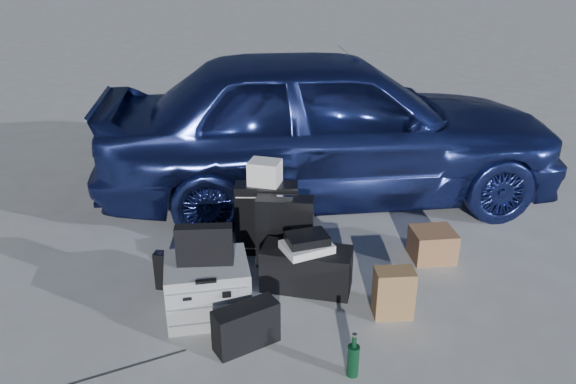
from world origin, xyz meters
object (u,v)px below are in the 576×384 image
object	(u,v)px
pelican_case	(208,288)
duffel_bag	(307,269)
briefcase	(181,272)
suitcase_left	(285,232)
suitcase_right	(267,218)
car	(329,124)
cardboard_box	(432,244)
green_bottle	(353,356)

from	to	relation	value
pelican_case	duffel_bag	bearing A→B (deg)	13.61
briefcase	duffel_bag	bearing A→B (deg)	8.70
suitcase_left	suitcase_right	size ratio (longest dim) A/B	0.96
car	cardboard_box	bearing A→B (deg)	-155.69
cardboard_box	green_bottle	xyz separation A→B (m)	(-1.01, -1.31, 0.02)
green_bottle	car	bearing A→B (deg)	81.92
pelican_case	cardboard_box	xyz separation A→B (m)	(1.90, 0.53, -0.08)
car	cardboard_box	distance (m)	1.69
pelican_case	green_bottle	distance (m)	1.18
suitcase_left	duffel_bag	xyz separation A→B (m)	(0.12, -0.38, -0.13)
duffel_bag	pelican_case	bearing A→B (deg)	-143.52
suitcase_left	cardboard_box	bearing A→B (deg)	9.94
duffel_bag	briefcase	bearing A→B (deg)	-166.83
car	suitcase_right	xyz separation A→B (m)	(-0.76, -1.12, -0.47)
briefcase	green_bottle	distance (m)	1.56
duffel_bag	cardboard_box	bearing A→B (deg)	35.08
suitcase_left	duffel_bag	world-z (taller)	suitcase_left
pelican_case	suitcase_right	distance (m)	1.00
car	cardboard_box	size ratio (longest dim) A/B	13.20
pelican_case	cardboard_box	world-z (taller)	pelican_case
briefcase	suitcase_left	bearing A→B (deg)	32.97
pelican_case	cardboard_box	distance (m)	1.98
cardboard_box	briefcase	bearing A→B (deg)	-174.81
duffel_bag	green_bottle	size ratio (longest dim) A/B	2.29
duffel_bag	suitcase_left	bearing A→B (deg)	127.22
suitcase_left	suitcase_right	xyz separation A→B (m)	(-0.13, 0.24, 0.01)
car	green_bottle	size ratio (longest dim) A/B	15.43
suitcase_left	pelican_case	bearing A→B (deg)	-123.14
car	duffel_bag	world-z (taller)	car
suitcase_left	duffel_bag	bearing A→B (deg)	-59.39
briefcase	suitcase_right	xyz separation A→B (m)	(0.72, 0.51, 0.16)
suitcase_left	briefcase	bearing A→B (deg)	-149.17
pelican_case	briefcase	bearing A→B (deg)	118.64
car	suitcase_right	distance (m)	1.43
green_bottle	duffel_bag	bearing A→B (deg)	97.34
suitcase_right	briefcase	bearing A→B (deg)	-137.03
suitcase_left	suitcase_right	distance (m)	0.27
suitcase_left	cardboard_box	xyz separation A→B (m)	(1.26, -0.08, -0.17)
suitcase_right	car	bearing A→B (deg)	63.66
duffel_bag	cardboard_box	size ratio (longest dim) A/B	1.96
suitcase_right	green_bottle	xyz separation A→B (m)	(0.37, -1.62, -0.17)
green_bottle	suitcase_right	bearing A→B (deg)	103.03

